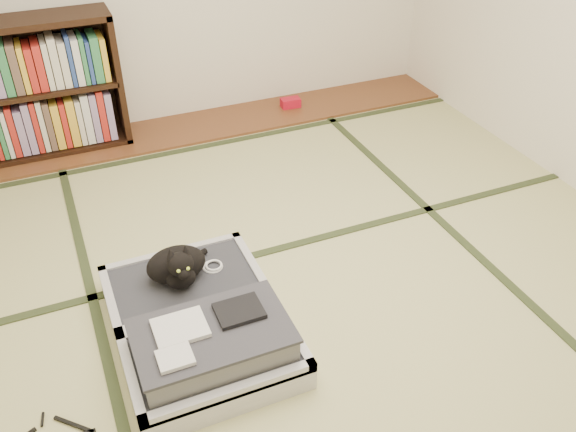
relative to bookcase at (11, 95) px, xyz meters
name	(u,v)px	position (x,y,z in m)	size (l,w,h in m)	color
floor	(306,295)	(1.20, -2.07, -0.45)	(4.50, 4.50, 0.00)	#CBC887
wood_strip	(196,127)	(1.20, -0.07, -0.44)	(4.00, 0.50, 0.02)	brown
red_item	(290,103)	(1.98, -0.04, -0.40)	(0.15, 0.09, 0.07)	#B60E24
room_shell	(313,1)	(1.20, -2.07, 1.01)	(4.50, 4.50, 4.50)	white
tatami_borders	(270,240)	(1.20, -1.57, -0.45)	(4.00, 4.50, 0.01)	#2D381E
bookcase	(11,95)	(0.00, 0.00, 0.00)	(1.42, 0.32, 0.92)	black
suitcase	(201,326)	(0.62, -2.17, -0.35)	(0.74, 0.99, 0.29)	silver
cat	(178,266)	(0.60, -1.88, -0.21)	(0.33, 0.33, 0.27)	black
cable_coil	(213,266)	(0.79, -1.85, -0.30)	(0.10, 0.10, 0.02)	white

